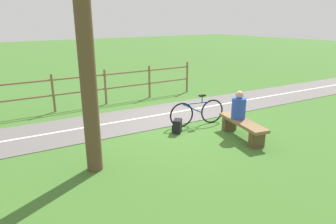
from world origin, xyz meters
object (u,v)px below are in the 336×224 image
(bicycle, at_px, (197,112))
(backpack, at_px, (177,126))
(person_seated, at_px, (239,107))
(bench, at_px, (242,126))
(tree_far_right, at_px, (87,61))

(bicycle, distance_m, backpack, 0.89)
(person_seated, bearing_deg, bicycle, 31.57)
(bench, relative_size, bicycle, 1.02)
(bench, height_order, tree_far_right, tree_far_right)
(bicycle, xyz_separation_m, tree_far_right, (-0.87, 3.52, 1.87))
(backpack, height_order, tree_far_right, tree_far_right)
(bench, distance_m, tree_far_right, 4.35)
(person_seated, xyz_separation_m, backpack, (1.06, 1.23, -0.60))
(person_seated, xyz_separation_m, bicycle, (1.23, 0.38, -0.40))
(bicycle, relative_size, tree_far_right, 0.35)
(bicycle, bearing_deg, person_seated, 121.21)
(bench, relative_size, backpack, 4.54)
(bench, height_order, person_seated, person_seated)
(bench, xyz_separation_m, backpack, (1.29, 1.18, -0.14))
(bench, bearing_deg, bicycle, 26.92)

